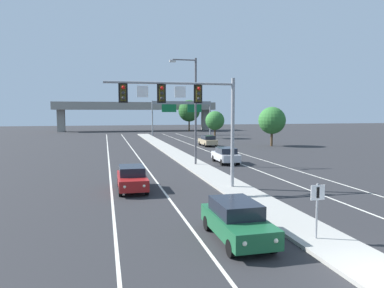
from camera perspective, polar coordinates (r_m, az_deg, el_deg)
median_island at (r=28.59m, az=3.61°, el=-5.13°), size 2.40×110.00×0.15m
lane_stripe_oncoming_center at (r=34.46m, az=-7.38°, el=-3.52°), size 0.14×100.00×0.01m
lane_stripe_receding_center at (r=36.66m, az=7.40°, el=-3.00°), size 0.14×100.00×0.01m
edge_stripe_left at (r=34.27m, az=-12.89°, el=-3.66°), size 0.14×100.00×0.01m
edge_stripe_right at (r=37.96m, az=12.07°, el=-2.80°), size 0.14×100.00×0.01m
overhead_signal_mast at (r=23.23m, az=-0.49°, el=6.04°), size 8.41×0.44×7.20m
median_sign_post at (r=15.23m, az=19.12°, el=-8.74°), size 0.60×0.10×2.20m
street_lamp_median at (r=34.28m, az=0.22°, el=6.18°), size 2.58×0.28×10.00m
car_oncoming_green at (r=14.92m, az=7.08°, el=-11.84°), size 1.84×4.48×1.58m
car_oncoming_red at (r=24.13m, az=-9.44°, el=-5.31°), size 1.85×4.48×1.58m
car_receding_silver at (r=36.41m, az=5.32°, el=-1.74°), size 1.93×4.51×1.58m
car_receding_tan at (r=54.23m, az=2.51°, el=0.53°), size 1.89×4.50×1.58m
highway_sign_gantry at (r=79.81m, az=-1.63°, el=5.85°), size 13.28×0.42×7.50m
overpass_bridge at (r=98.35m, az=-8.75°, el=5.43°), size 42.40×6.40×7.65m
tree_far_right_b at (r=69.49m, az=3.63°, el=3.70°), size 3.65×3.65×5.28m
tree_far_right_a at (r=95.54m, az=-0.45°, el=5.25°), size 5.67×5.67×8.20m
tree_far_right_c at (r=55.43m, az=12.49°, el=3.63°), size 4.06×4.06×5.88m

